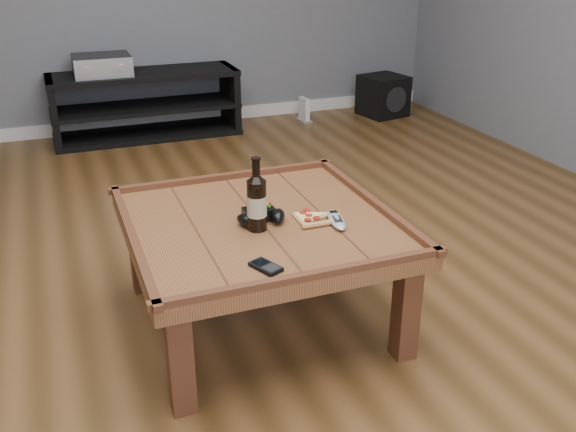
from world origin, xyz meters
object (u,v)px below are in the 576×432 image
object	(u,v)px
media_console	(146,105)
game_controller	(261,216)
smartphone	(266,267)
av_receiver	(102,65)
pizza_slice	(310,218)
beer_bottle	(257,201)
game_console	(304,111)
coffee_table	(260,234)
subwoofer	(383,96)
remote_control	(336,220)

from	to	relation	value
media_console	game_controller	world-z (taller)	game_controller
smartphone	av_receiver	distance (m)	3.12
game_controller	pizza_slice	bearing A→B (deg)	-14.81
media_console	beer_bottle	xyz separation A→B (m)	(-0.03, -2.82, 0.32)
pizza_slice	game_console	world-z (taller)	pizza_slice
game_controller	beer_bottle	bearing A→B (deg)	-121.90
game_console	media_console	bearing A→B (deg)	175.39
beer_bottle	game_controller	bearing A→B (deg)	58.25
coffee_table	game_controller	xyz separation A→B (m)	(-0.00, -0.02, 0.09)
media_console	smartphone	xyz separation A→B (m)	(-0.10, -3.12, 0.21)
av_receiver	game_console	size ratio (longest dim) A/B	2.09
media_console	coffee_table	bearing A→B (deg)	-90.00
game_controller	subwoofer	world-z (taller)	game_controller
beer_bottle	subwoofer	distance (m)	3.42
media_console	pizza_slice	size ratio (longest dim) A/B	6.49
smartphone	av_receiver	xyz separation A→B (m)	(-0.19, 3.11, 0.11)
remote_control	game_console	distance (m)	3.05
coffee_table	beer_bottle	bearing A→B (deg)	-115.98
game_controller	remote_control	xyz separation A→B (m)	(0.27, -0.11, -0.01)
game_console	smartphone	bearing A→B (deg)	-117.61
game_controller	smartphone	xyz separation A→B (m)	(-0.10, -0.35, -0.02)
remote_control	game_console	size ratio (longest dim) A/B	0.98
media_console	av_receiver	size ratio (longest dim) A/B	3.42
smartphone	remote_control	size ratio (longest dim) A/B	0.66
media_console	subwoofer	bearing A→B (deg)	-2.87
coffee_table	game_console	distance (m)	3.03
beer_bottle	game_controller	distance (m)	0.11
remote_control	beer_bottle	bearing A→B (deg)	-179.16
smartphone	remote_control	distance (m)	0.44
smartphone	pizza_slice	bearing A→B (deg)	23.42
remote_control	game_controller	bearing A→B (deg)	169.16
beer_bottle	coffee_table	bearing A→B (deg)	64.02
av_receiver	beer_bottle	bearing A→B (deg)	-84.31
pizza_slice	remote_control	xyz separation A→B (m)	(0.08, -0.06, 0.01)
smartphone	remote_control	world-z (taller)	remote_control
beer_bottle	smartphone	world-z (taller)	beer_bottle
beer_bottle	subwoofer	size ratio (longest dim) A/B	0.71
game_controller	pizza_slice	xyz separation A→B (m)	(0.18, -0.05, -0.02)
beer_bottle	pizza_slice	world-z (taller)	beer_bottle
game_controller	remote_control	bearing A→B (deg)	-22.43
coffee_table	subwoofer	xyz separation A→B (m)	(2.00, 2.65, -0.22)
smartphone	subwoofer	world-z (taller)	smartphone
coffee_table	smartphone	size ratio (longest dim) A/B	8.14
game_controller	remote_control	world-z (taller)	game_controller
pizza_slice	av_receiver	bearing A→B (deg)	100.57
media_console	av_receiver	distance (m)	0.43
game_controller	pizza_slice	world-z (taller)	game_controller
media_console	remote_control	size ratio (longest dim) A/B	7.28
remote_control	subwoofer	distance (m)	3.29
beer_bottle	av_receiver	world-z (taller)	beer_bottle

